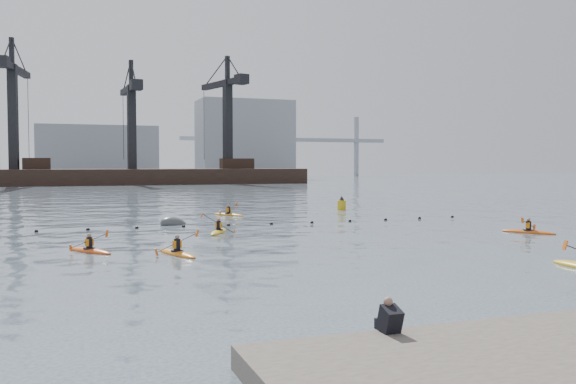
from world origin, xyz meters
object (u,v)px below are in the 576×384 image
object	(u,v)px
kayaker_3	(219,231)
nav_buoy	(342,205)
kayaker_2	(89,250)
mooring_buoy	(174,225)
kayaker_5	(229,214)
kayaker_4	(528,231)
kayaker_0	(177,252)

from	to	relation	value
kayaker_3	nav_buoy	world-z (taller)	nav_buoy
kayaker_2	nav_buoy	size ratio (longest dim) A/B	2.07
mooring_buoy	kayaker_5	bearing A→B (deg)	47.65
kayaker_4	kayaker_5	world-z (taller)	kayaker_4
kayaker_0	kayaker_2	size ratio (longest dim) A/B	1.12
kayaker_2	kayaker_5	bearing A→B (deg)	23.56
kayaker_0	kayaker_5	bearing A→B (deg)	51.48
kayaker_0	kayaker_5	distance (m)	21.26
kayaker_0	kayaker_4	distance (m)	21.49
nav_buoy	kayaker_0	bearing A→B (deg)	-129.84
kayaker_3	kayaker_0	bearing A→B (deg)	-88.78
kayaker_0	kayaker_2	xyz separation A→B (m)	(-3.78, 2.27, -0.00)
kayaker_3	kayaker_4	xyz separation A→B (m)	(17.56, -6.55, 0.00)
kayaker_2	kayaker_5	world-z (taller)	kayaker_5
kayaker_3	mooring_buoy	xyz separation A→B (m)	(-1.78, 5.87, -0.10)
kayaker_2	mooring_buoy	bearing A→B (deg)	29.53
kayaker_0	nav_buoy	distance (m)	29.06
mooring_buoy	kayaker_2	bearing A→B (deg)	-116.54
nav_buoy	kayaker_4	bearing A→B (deg)	-82.27
kayaker_0	nav_buoy	size ratio (longest dim) A/B	2.31
kayaker_2	kayaker_4	bearing A→B (deg)	-35.48
kayaker_0	kayaker_5	xyz separation A→B (m)	(7.46, 19.90, -0.00)
kayaker_3	mooring_buoy	distance (m)	6.13
kayaker_4	nav_buoy	size ratio (longest dim) A/B	2.19
kayaker_5	nav_buoy	size ratio (longest dim) A/B	2.08
kayaker_4	kayaker_2	bearing A→B (deg)	-31.38
kayaker_0	kayaker_4	bearing A→B (deg)	-13.73
kayaker_2	kayaker_5	size ratio (longest dim) A/B	1.00
kayaker_5	mooring_buoy	size ratio (longest dim) A/B	1.42
kayaker_2	kayaker_3	xyz separation A→B (m)	(7.64, 5.86, 0.00)
kayaker_0	mooring_buoy	distance (m)	14.16
kayaker_4	kayaker_5	distance (m)	23.03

